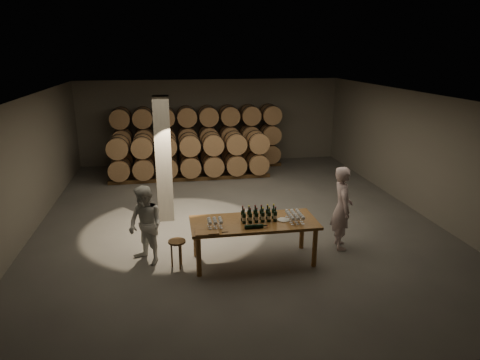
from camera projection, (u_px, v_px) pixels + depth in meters
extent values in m
plane|color=#555250|center=(235.00, 217.00, 11.39)|extent=(12.00, 12.00, 0.00)
plane|color=#605E59|center=(235.00, 95.00, 10.45)|extent=(12.00, 12.00, 0.00)
plane|color=slate|center=(211.00, 121.00, 16.58)|extent=(10.00, 0.00, 10.00)
plane|color=slate|center=(311.00, 276.00, 5.26)|extent=(10.00, 0.00, 10.00)
plane|color=slate|center=(27.00, 167.00, 10.12)|extent=(0.00, 12.00, 12.00)
plane|color=slate|center=(415.00, 151.00, 11.72)|extent=(0.00, 12.00, 12.00)
cube|color=slate|center=(164.00, 160.00, 10.82)|extent=(0.40, 0.40, 3.20)
cylinder|color=brown|center=(199.00, 256.00, 8.31)|extent=(0.10, 0.10, 0.84)
cylinder|color=brown|center=(315.00, 247.00, 8.69)|extent=(0.10, 0.10, 0.84)
cylinder|color=brown|center=(196.00, 238.00, 9.13)|extent=(0.10, 0.10, 0.84)
cylinder|color=brown|center=(302.00, 231.00, 9.50)|extent=(0.10, 0.10, 0.84)
cube|color=brown|center=(254.00, 223.00, 8.78)|extent=(2.60, 1.10, 0.06)
cube|color=#51341B|center=(199.00, 168.00, 15.90)|extent=(6.26, 0.10, 0.12)
cube|color=#51341B|center=(198.00, 164.00, 16.47)|extent=(6.26, 0.10, 0.12)
cylinder|color=#A07548|center=(124.00, 158.00, 15.63)|extent=(0.70, 0.95, 0.70)
cylinder|color=black|center=(123.00, 160.00, 15.38)|extent=(0.73, 0.04, 0.73)
cylinder|color=black|center=(125.00, 156.00, 15.87)|extent=(0.73, 0.04, 0.73)
cylinder|color=#A07548|center=(146.00, 157.00, 15.75)|extent=(0.70, 0.95, 0.70)
cylinder|color=black|center=(145.00, 159.00, 15.51)|extent=(0.73, 0.04, 0.73)
cylinder|color=black|center=(146.00, 156.00, 16.00)|extent=(0.73, 0.04, 0.73)
cylinder|color=#A07548|center=(167.00, 156.00, 15.88)|extent=(0.70, 0.95, 0.70)
cylinder|color=black|center=(167.00, 158.00, 15.63)|extent=(0.73, 0.04, 0.73)
cylinder|color=black|center=(167.00, 155.00, 16.12)|extent=(0.73, 0.04, 0.73)
cylinder|color=#A07548|center=(188.00, 156.00, 16.00)|extent=(0.70, 0.95, 0.70)
cylinder|color=black|center=(188.00, 157.00, 15.75)|extent=(0.73, 0.04, 0.73)
cylinder|color=black|center=(188.00, 154.00, 16.25)|extent=(0.73, 0.04, 0.73)
cylinder|color=#A07548|center=(209.00, 155.00, 16.12)|extent=(0.70, 0.95, 0.70)
cylinder|color=black|center=(210.00, 156.00, 15.88)|extent=(0.73, 0.04, 0.73)
cylinder|color=black|center=(208.00, 153.00, 16.37)|extent=(0.73, 0.04, 0.73)
cylinder|color=#A07548|center=(229.00, 154.00, 16.25)|extent=(0.70, 0.95, 0.70)
cylinder|color=black|center=(230.00, 156.00, 16.00)|extent=(0.73, 0.04, 0.73)
cylinder|color=black|center=(228.00, 152.00, 16.49)|extent=(0.73, 0.04, 0.73)
cylinder|color=#A07548|center=(249.00, 153.00, 16.37)|extent=(0.70, 0.95, 0.70)
cylinder|color=black|center=(251.00, 155.00, 16.13)|extent=(0.73, 0.04, 0.73)
cylinder|color=black|center=(248.00, 152.00, 16.62)|extent=(0.73, 0.04, 0.73)
cylinder|color=#A07548|center=(269.00, 152.00, 16.50)|extent=(0.70, 0.95, 0.70)
cylinder|color=black|center=(271.00, 154.00, 16.25)|extent=(0.73, 0.04, 0.73)
cylinder|color=black|center=(268.00, 151.00, 16.74)|extent=(0.73, 0.04, 0.73)
cylinder|color=#A07548|center=(122.00, 138.00, 15.41)|extent=(0.70, 0.95, 0.70)
cylinder|color=black|center=(122.00, 140.00, 15.16)|extent=(0.73, 0.04, 0.73)
cylinder|color=black|center=(123.00, 137.00, 15.65)|extent=(0.73, 0.04, 0.73)
cylinder|color=#A07548|center=(144.00, 138.00, 15.53)|extent=(0.70, 0.95, 0.70)
cylinder|color=black|center=(144.00, 139.00, 15.29)|extent=(0.73, 0.04, 0.73)
cylinder|color=black|center=(145.00, 136.00, 15.78)|extent=(0.73, 0.04, 0.73)
cylinder|color=#A07548|center=(166.00, 137.00, 15.66)|extent=(0.70, 0.95, 0.70)
cylinder|color=black|center=(166.00, 138.00, 15.41)|extent=(0.73, 0.04, 0.73)
cylinder|color=black|center=(166.00, 135.00, 15.90)|extent=(0.73, 0.04, 0.73)
cylinder|color=#A07548|center=(187.00, 136.00, 15.78)|extent=(0.70, 0.95, 0.70)
cylinder|color=black|center=(188.00, 138.00, 15.54)|extent=(0.73, 0.04, 0.73)
cylinder|color=black|center=(187.00, 135.00, 16.03)|extent=(0.73, 0.04, 0.73)
cylinder|color=#A07548|center=(208.00, 135.00, 15.91)|extent=(0.70, 0.95, 0.70)
cylinder|color=black|center=(209.00, 137.00, 15.66)|extent=(0.73, 0.04, 0.73)
cylinder|color=black|center=(208.00, 134.00, 16.15)|extent=(0.73, 0.04, 0.73)
cylinder|color=#A07548|center=(229.00, 135.00, 16.03)|extent=(0.70, 0.95, 0.70)
cylinder|color=black|center=(230.00, 136.00, 15.79)|extent=(0.73, 0.04, 0.73)
cylinder|color=black|center=(228.00, 134.00, 16.28)|extent=(0.73, 0.04, 0.73)
cylinder|color=#A07548|center=(250.00, 134.00, 16.16)|extent=(0.70, 0.95, 0.70)
cylinder|color=black|center=(251.00, 135.00, 15.91)|extent=(0.73, 0.04, 0.73)
cylinder|color=black|center=(248.00, 133.00, 16.40)|extent=(0.73, 0.04, 0.73)
cylinder|color=#A07548|center=(270.00, 133.00, 16.28)|extent=(0.70, 0.95, 0.70)
cylinder|color=black|center=(271.00, 135.00, 16.04)|extent=(0.73, 0.04, 0.73)
cylinder|color=black|center=(268.00, 132.00, 16.53)|extent=(0.73, 0.04, 0.73)
cylinder|color=#A07548|center=(121.00, 118.00, 15.19)|extent=(0.70, 0.95, 0.70)
cylinder|color=black|center=(120.00, 119.00, 14.95)|extent=(0.73, 0.04, 0.73)
cylinder|color=black|center=(121.00, 117.00, 15.44)|extent=(0.73, 0.04, 0.73)
cylinder|color=#A07548|center=(143.00, 117.00, 15.32)|extent=(0.70, 0.95, 0.70)
cylinder|color=black|center=(143.00, 118.00, 15.07)|extent=(0.73, 0.04, 0.73)
cylinder|color=black|center=(143.00, 116.00, 15.56)|extent=(0.73, 0.04, 0.73)
cylinder|color=#A07548|center=(165.00, 117.00, 15.44)|extent=(0.70, 0.95, 0.70)
cylinder|color=black|center=(165.00, 118.00, 15.20)|extent=(0.73, 0.04, 0.73)
cylinder|color=black|center=(165.00, 116.00, 15.69)|extent=(0.73, 0.04, 0.73)
cylinder|color=#A07548|center=(187.00, 116.00, 15.57)|extent=(0.70, 0.95, 0.70)
cylinder|color=black|center=(187.00, 117.00, 15.32)|extent=(0.73, 0.04, 0.73)
cylinder|color=black|center=(186.00, 115.00, 15.81)|extent=(0.73, 0.04, 0.73)
cylinder|color=#A07548|center=(208.00, 116.00, 15.69)|extent=(0.70, 0.95, 0.70)
cylinder|color=black|center=(209.00, 117.00, 15.45)|extent=(0.73, 0.04, 0.73)
cylinder|color=black|center=(207.00, 115.00, 15.94)|extent=(0.73, 0.04, 0.73)
cylinder|color=#A07548|center=(229.00, 115.00, 15.82)|extent=(0.70, 0.95, 0.70)
cylinder|color=black|center=(230.00, 116.00, 15.57)|extent=(0.73, 0.04, 0.73)
cylinder|color=black|center=(228.00, 114.00, 16.06)|extent=(0.73, 0.04, 0.73)
cylinder|color=#A07548|center=(250.00, 115.00, 15.94)|extent=(0.70, 0.95, 0.70)
cylinder|color=black|center=(251.00, 116.00, 15.70)|extent=(0.73, 0.04, 0.73)
cylinder|color=black|center=(248.00, 114.00, 16.19)|extent=(0.73, 0.04, 0.73)
cylinder|color=#A07548|center=(270.00, 114.00, 16.07)|extent=(0.70, 0.95, 0.70)
cylinder|color=black|center=(272.00, 115.00, 15.82)|extent=(0.73, 0.04, 0.73)
cylinder|color=black|center=(268.00, 113.00, 16.31)|extent=(0.73, 0.04, 0.73)
cube|color=#51341B|center=(191.00, 179.00, 14.52)|extent=(5.48, 0.10, 0.12)
cube|color=#51341B|center=(190.00, 174.00, 15.08)|extent=(5.48, 0.10, 0.12)
cylinder|color=#A07548|center=(120.00, 168.00, 14.31)|extent=(0.70, 0.95, 0.70)
cylinder|color=black|center=(119.00, 170.00, 14.06)|extent=(0.73, 0.04, 0.73)
cylinder|color=black|center=(121.00, 166.00, 14.55)|extent=(0.73, 0.04, 0.73)
cylinder|color=#A07548|center=(144.00, 167.00, 14.43)|extent=(0.70, 0.95, 0.70)
cylinder|color=black|center=(144.00, 169.00, 14.19)|extent=(0.73, 0.04, 0.73)
cylinder|color=black|center=(144.00, 165.00, 14.68)|extent=(0.73, 0.04, 0.73)
cylinder|color=#A07548|center=(167.00, 166.00, 14.56)|extent=(0.70, 0.95, 0.70)
cylinder|color=black|center=(167.00, 168.00, 14.31)|extent=(0.73, 0.04, 0.73)
cylinder|color=black|center=(167.00, 164.00, 14.80)|extent=(0.73, 0.04, 0.73)
cylinder|color=#A07548|center=(190.00, 165.00, 14.68)|extent=(0.70, 0.95, 0.70)
cylinder|color=black|center=(191.00, 167.00, 14.43)|extent=(0.73, 0.04, 0.73)
cylinder|color=black|center=(190.00, 163.00, 14.93)|extent=(0.73, 0.04, 0.73)
cylinder|color=#A07548|center=(213.00, 164.00, 14.80)|extent=(0.70, 0.95, 0.70)
cylinder|color=black|center=(214.00, 166.00, 14.56)|extent=(0.73, 0.04, 0.73)
cylinder|color=black|center=(212.00, 162.00, 15.05)|extent=(0.73, 0.04, 0.73)
cylinder|color=#A07548|center=(235.00, 163.00, 14.93)|extent=(0.70, 0.95, 0.70)
cylinder|color=black|center=(236.00, 165.00, 14.68)|extent=(0.73, 0.04, 0.73)
cylinder|color=black|center=(234.00, 161.00, 15.17)|extent=(0.73, 0.04, 0.73)
cylinder|color=#A07548|center=(257.00, 162.00, 15.05)|extent=(0.70, 0.95, 0.70)
cylinder|color=black|center=(258.00, 164.00, 14.81)|extent=(0.73, 0.04, 0.73)
cylinder|color=black|center=(255.00, 160.00, 15.30)|extent=(0.73, 0.04, 0.73)
cylinder|color=#A07548|center=(118.00, 147.00, 14.09)|extent=(0.70, 0.95, 0.70)
cylinder|color=black|center=(117.00, 148.00, 13.84)|extent=(0.73, 0.04, 0.73)
cylinder|color=black|center=(119.00, 145.00, 14.33)|extent=(0.73, 0.04, 0.73)
cylinder|color=#A07548|center=(142.00, 146.00, 14.21)|extent=(0.70, 0.95, 0.70)
cylinder|color=black|center=(142.00, 147.00, 13.97)|extent=(0.73, 0.04, 0.73)
cylinder|color=black|center=(143.00, 144.00, 14.46)|extent=(0.73, 0.04, 0.73)
cylinder|color=#A07548|center=(166.00, 145.00, 14.34)|extent=(0.70, 0.95, 0.70)
cylinder|color=black|center=(166.00, 147.00, 14.09)|extent=(0.73, 0.04, 0.73)
cylinder|color=black|center=(166.00, 143.00, 14.58)|extent=(0.73, 0.04, 0.73)
cylinder|color=#A07548|center=(190.00, 144.00, 14.46)|extent=(0.70, 0.95, 0.70)
cylinder|color=black|center=(190.00, 146.00, 14.22)|extent=(0.73, 0.04, 0.73)
cylinder|color=black|center=(189.00, 142.00, 14.71)|extent=(0.73, 0.04, 0.73)
cylinder|color=#A07548|center=(212.00, 143.00, 14.59)|extent=(0.70, 0.95, 0.70)
cylinder|color=black|center=(213.00, 145.00, 14.34)|extent=(0.73, 0.04, 0.73)
cylinder|color=black|center=(212.00, 142.00, 14.83)|extent=(0.73, 0.04, 0.73)
cylinder|color=#A07548|center=(235.00, 142.00, 14.71)|extent=(0.70, 0.95, 0.70)
cylinder|color=black|center=(236.00, 144.00, 14.47)|extent=(0.73, 0.04, 0.73)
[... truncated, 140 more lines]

